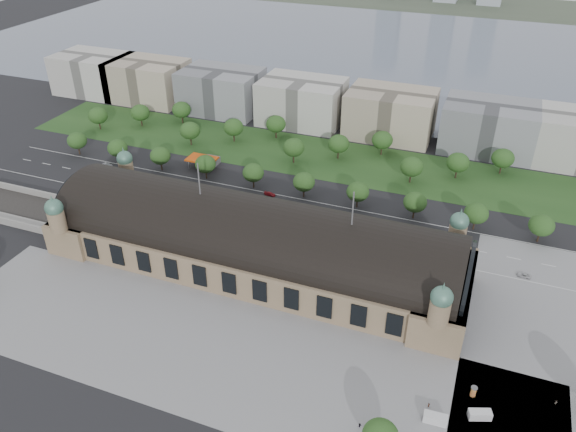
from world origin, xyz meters
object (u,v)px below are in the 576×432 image
(traffic_car_3, at_px, (270,194))
(parked_car_1, at_px, (158,207))
(traffic_car_2, at_px, (143,185))
(van_east, at_px, (479,415))
(bus_west, at_px, (257,218))
(parked_car_0, at_px, (158,204))
(bus_east, at_px, (301,227))
(parked_car_5, at_px, (184,213))
(petrol_station, at_px, (207,160))
(traffic_car_6, at_px, (524,275))
(traffic_car_0, at_px, (82,172))
(parked_car_3, at_px, (173,211))
(pedestrian_4, at_px, (360,426))
(bus_mid, at_px, (311,229))
(parked_car_2, at_px, (156,207))
(parked_car_4, at_px, (157,206))
(traffic_car_1, at_px, (107,165))
(pedestrian_2, at_px, (556,402))
(parked_car_6, at_px, (239,219))
(advertising_column, at_px, (473,392))
(van_south, at_px, (434,418))
(traffic_car_4, at_px, (295,216))
(pedestrian_1, at_px, (429,405))

(traffic_car_3, xyz_separation_m, parked_car_1, (-39.83, -27.65, -0.03))
(traffic_car_2, bearing_deg, van_east, 58.43)
(traffic_car_2, height_order, bus_west, bus_west)
(parked_car_0, relative_size, bus_east, 0.37)
(parked_car_1, xyz_separation_m, parked_car_5, (12.60, -0.16, 0.09))
(petrol_station, relative_size, traffic_car_6, 2.97)
(traffic_car_0, xyz_separation_m, traffic_car_3, (91.27, 12.24, 0.00))
(traffic_car_2, bearing_deg, traffic_car_6, 81.96)
(parked_car_3, bearing_deg, pedestrian_4, 13.94)
(bus_mid, relative_size, pedestrian_4, 8.09)
(petrol_station, xyz_separation_m, parked_car_1, (-0.24, -44.13, -2.24))
(parked_car_2, bearing_deg, parked_car_0, 173.46)
(parked_car_5, distance_m, bus_east, 50.23)
(parked_car_4, relative_size, bus_mid, 0.31)
(traffic_car_1, relative_size, parked_car_4, 1.24)
(parked_car_5, bearing_deg, traffic_car_6, 63.18)
(pedestrian_2, bearing_deg, traffic_car_1, 59.47)
(parked_car_5, relative_size, bus_east, 0.48)
(parked_car_6, bearing_deg, traffic_car_3, 150.91)
(bus_mid, bearing_deg, parked_car_3, 102.12)
(traffic_car_3, relative_size, advertising_column, 1.51)
(parked_car_6, distance_m, van_south, 113.83)
(parked_car_5, distance_m, van_east, 137.90)
(bus_west, height_order, pedestrian_2, bus_west)
(traffic_car_2, distance_m, parked_car_1, 22.26)
(traffic_car_4, height_order, pedestrian_4, pedestrian_4)
(parked_car_5, bearing_deg, advertising_column, 36.28)
(bus_west, relative_size, bus_mid, 1.01)
(van_south, bearing_deg, traffic_car_1, 148.35)
(traffic_car_2, relative_size, pedestrian_2, 2.61)
(traffic_car_4, height_order, parked_car_4, traffic_car_4)
(pedestrian_1, bearing_deg, parked_car_0, 103.01)
(traffic_car_6, bearing_deg, traffic_car_3, -97.05)
(parked_car_2, xyz_separation_m, pedestrian_1, (124.28, -62.42, 0.17))
(parked_car_5, xyz_separation_m, van_east, (123.58, -61.18, 0.42))
(parked_car_3, distance_m, pedestrian_4, 125.43)
(traffic_car_0, bearing_deg, parked_car_2, 77.16)
(traffic_car_0, relative_size, advertising_column, 1.28)
(bus_mid, height_order, advertising_column, bus_mid)
(van_east, distance_m, pedestrian_1, 12.74)
(pedestrian_4, bearing_deg, pedestrian_1, -174.40)
(traffic_car_0, distance_m, bus_mid, 118.13)
(traffic_car_2, bearing_deg, parked_car_0, 47.81)
(advertising_column, height_order, pedestrian_2, advertising_column)
(traffic_car_3, distance_m, parked_car_6, 24.09)
(traffic_car_6, xyz_separation_m, pedestrian_1, (-22.24, -69.07, 0.16))
(petrol_station, height_order, bus_west, petrol_station)
(pedestrian_4, bearing_deg, parked_car_5, -72.31)
(traffic_car_1, distance_m, van_east, 200.67)
(traffic_car_6, height_order, parked_car_2, traffic_car_6)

